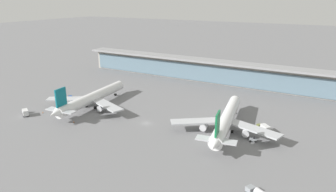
{
  "coord_description": "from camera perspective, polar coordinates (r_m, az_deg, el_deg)",
  "views": [
    {
      "loc": [
        71.35,
        -105.92,
        54.28
      ],
      "look_at": [
        0.0,
        20.01,
        7.34
      ],
      "focal_mm": 32.56,
      "sensor_mm": 36.0,
      "label": 1
    }
  ],
  "objects": [
    {
      "name": "terminal_building",
      "position": [
        204.91,
        8.39,
        4.68
      ],
      "size": [
        197.02,
        12.8,
        15.2
      ],
      "color": "#9E998E",
      "rests_on": "ground"
    },
    {
      "name": "safety_cone_bravo",
      "position": [
        145.52,
        -17.22,
        -4.65
      ],
      "size": [
        0.62,
        0.62,
        0.7
      ],
      "color": "orange",
      "rests_on": "ground"
    },
    {
      "name": "airliner_left_stand",
      "position": [
        161.31,
        -14.09,
        -0.37
      ],
      "size": [
        45.89,
        59.95,
        15.96
      ],
      "color": "white",
      "rests_on": "ground"
    },
    {
      "name": "service_truck_near_nose_blue",
      "position": [
        179.16,
        -19.03,
        -0.11
      ],
      "size": [
        8.15,
        7.08,
        2.95
      ],
      "color": "#234C9E",
      "rests_on": "ground"
    },
    {
      "name": "safety_cone_alpha",
      "position": [
        162.38,
        -22.38,
        -2.86
      ],
      "size": [
        0.62,
        0.62,
        0.7
      ],
      "color": "orange",
      "rests_on": "ground"
    },
    {
      "name": "airliner_centre_stand",
      "position": [
        131.34,
        10.86,
        -4.4
      ],
      "size": [
        45.43,
        59.72,
        15.96
      ],
      "color": "white",
      "rests_on": "ground"
    },
    {
      "name": "service_truck_mid_apron_grey",
      "position": [
        162.22,
        -25.17,
        -2.73
      ],
      "size": [
        7.48,
        5.63,
        3.1
      ],
      "color": "gray",
      "rests_on": "ground"
    },
    {
      "name": "service_truck_on_taxiway_olive",
      "position": [
        135.9,
        17.57,
        -5.69
      ],
      "size": [
        6.82,
        6.75,
        3.1
      ],
      "color": "olive",
      "rests_on": "ground"
    },
    {
      "name": "service_truck_by_tail_grey",
      "position": [
        125.76,
        15.64,
        -7.88
      ],
      "size": [
        3.17,
        2.3,
        2.05
      ],
      "color": "gray",
      "rests_on": "ground"
    },
    {
      "name": "ground_plane",
      "position": [
        138.77,
        -4.09,
        -5.11
      ],
      "size": [
        1200.0,
        1200.0,
        0.0
      ],
      "primitive_type": "plane",
      "color": "slate"
    }
  ]
}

